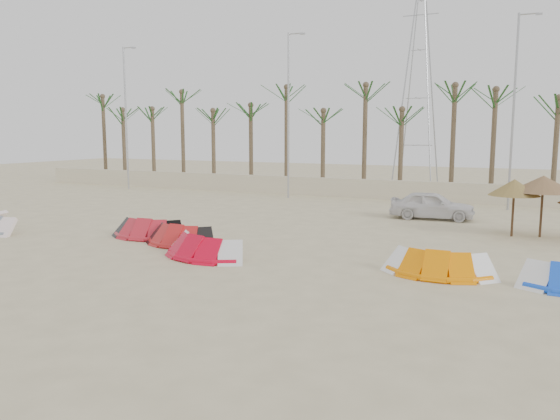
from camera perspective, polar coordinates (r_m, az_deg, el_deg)
The scene contains 15 objects.
ground at distance 17.45m, azimuth -8.53°, elevation -6.75°, with size 120.00×120.00×0.00m, color beige.
boundary_wall at distance 37.39m, azimuth 10.56°, elevation 2.13°, with size 60.00×0.30×1.30m, color beige.
palm_line at distance 38.54m, azimuth 12.35°, elevation 10.88°, with size 52.00×4.00×7.70m.
lamp_a at distance 44.96m, azimuth -15.77°, elevation 9.48°, with size 1.25×0.14×11.00m.
lamp_b at distance 37.33m, azimuth 0.94°, elevation 10.12°, with size 1.25×0.14×11.00m.
lamp_c at distance 34.03m, azimuth 23.28°, elevation 9.67°, with size 1.25×0.14×11.00m.
pylon at distance 43.04m, azimuth 13.88°, elevation 1.93°, with size 3.00×3.00×14.00m, color #A5A8AD, non-canonical shape.
kite_grey at distance 28.00m, azimuth -26.79°, elevation -1.04°, with size 3.92×2.90×0.90m.
kite_red_left at distance 24.07m, azimuth -13.24°, elevation -1.75°, with size 3.41×1.87×0.90m.
kite_red_mid at distance 22.27m, azimuth -10.05°, elevation -2.45°, with size 3.10×1.56×0.90m.
kite_red_right at distance 20.00m, azimuth -7.61°, elevation -3.58°, with size 3.93×2.37×0.90m.
kite_orange at distance 18.06m, azimuth 16.38°, elevation -5.11°, with size 3.37×1.57×0.90m.
parasol_left at distance 25.35m, azimuth 23.29°, elevation 2.18°, with size 2.14×2.14×2.48m.
parasol_right at distance 25.64m, azimuth 25.80°, elevation 2.47°, with size 2.57×2.57×2.65m.
car at distance 29.28m, azimuth 15.60°, elevation 0.49°, with size 1.71×4.24×1.44m, color silver.
Camera 1 is at (9.46, -13.97, 4.44)m, focal length 35.00 mm.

